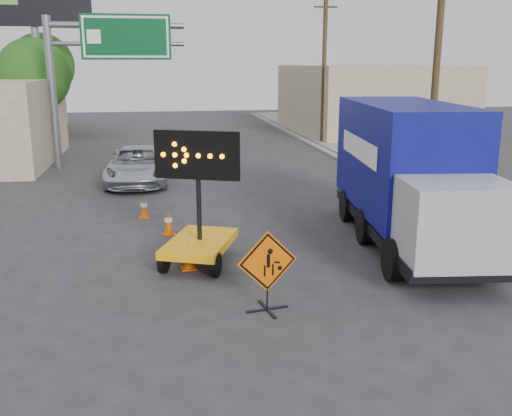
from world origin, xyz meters
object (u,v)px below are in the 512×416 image
object	(u,v)px
construction_sign	(267,269)
box_truck	(407,182)
pickup_truck	(138,165)
arrow_board	(200,235)

from	to	relation	value
construction_sign	box_truck	xyz separation A→B (m)	(4.49, 3.64, 0.82)
pickup_truck	arrow_board	bearing A→B (deg)	-78.15
arrow_board	pickup_truck	size ratio (longest dim) A/B	0.62
construction_sign	arrow_board	size ratio (longest dim) A/B	0.50
box_truck	arrow_board	bearing A→B (deg)	-166.16
construction_sign	pickup_truck	size ratio (longest dim) A/B	0.31
arrow_board	construction_sign	bearing A→B (deg)	-47.87
pickup_truck	box_truck	distance (m)	12.01
arrow_board	pickup_truck	world-z (taller)	arrow_board
arrow_board	pickup_truck	xyz separation A→B (m)	(-1.74, 10.14, 0.01)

